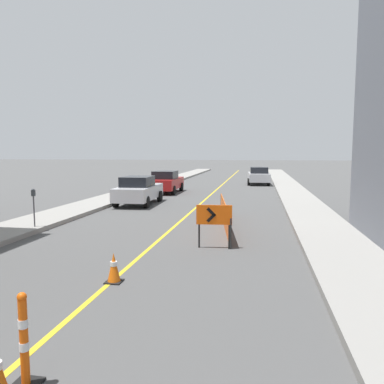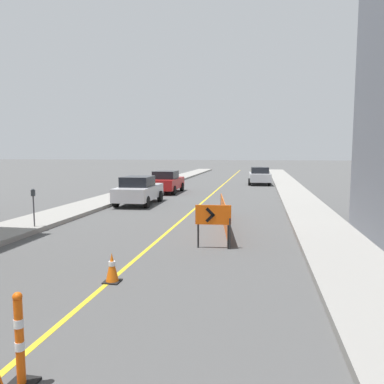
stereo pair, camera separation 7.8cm
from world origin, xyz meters
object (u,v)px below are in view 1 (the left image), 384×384
Objects in this scene: delineator_post_rear at (24,346)px; parking_meter_near_curb at (34,200)px; arrow_barricade_primary at (214,217)px; parked_car_curb_near at (139,190)px; traffic_cone_fifth at (114,268)px; parked_car_curb_mid at (166,182)px; parked_car_curb_far at (259,176)px.

delineator_post_rear is 0.86× the size of parking_meter_near_curb.
arrow_barricade_primary is 0.31× the size of parked_car_curb_near.
traffic_cone_fifth is at bearing -124.04° from arrow_barricade_primary.
parked_car_curb_near reaches higher than arrow_barricade_primary.
parked_car_curb_mid reaches higher than traffic_cone_fifth.
parked_car_curb_mid is 13.87m from parking_meter_near_curb.
parked_car_curb_far reaches higher than delineator_post_rear.
parked_car_curb_near is 3.06× the size of parking_meter_near_curb.
arrow_barricade_primary reaches higher than delineator_post_rear.
arrow_barricade_primary is 15.96m from parked_car_curb_mid.
arrow_barricade_primary is 0.31× the size of parked_car_curb_mid.
traffic_cone_fifth is 0.16× the size of parked_car_curb_mid.
parked_car_curb_near is 15.97m from parked_car_curb_far.
parked_car_curb_mid is 10.65m from parked_car_curb_far.
arrow_barricade_primary is at bearing -60.66° from parked_car_curb_near.
arrow_barricade_primary is 23.44m from parked_car_curb_far.
parked_car_curb_near is (-3.47, 12.28, 0.46)m from traffic_cone_fifth.
parking_meter_near_curb reaches higher than parked_car_curb_mid.
parked_car_curb_mid is at bearing 104.18° from arrow_barricade_primary.
traffic_cone_fifth is at bearing -79.96° from parked_car_curb_mid.
arrow_barricade_primary is at bearing 78.09° from delineator_post_rear.
parked_car_curb_near reaches higher than traffic_cone_fifth.
delineator_post_rear is 7.35m from arrow_barricade_primary.
arrow_barricade_primary reaches higher than traffic_cone_fifth.
traffic_cone_fifth is 0.48× the size of parking_meter_near_curb.
arrow_barricade_primary is at bearing -10.46° from parking_meter_near_curb.
parked_car_curb_mid is 0.98× the size of parked_car_curb_far.
parking_meter_near_curb reaches higher than arrow_barricade_primary.
delineator_post_rear is 10.02m from parking_meter_near_curb.
traffic_cone_fifth is 3.80m from delineator_post_rear.
arrow_barricade_primary is (1.87, 3.40, 0.63)m from traffic_cone_fifth.
parked_car_curb_near is at bearing 105.80° from traffic_cone_fifth.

